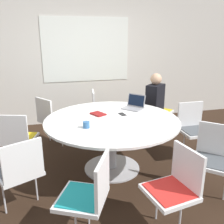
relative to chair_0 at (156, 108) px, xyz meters
The scene contains 17 objects.
ground_plane 1.70m from the chair_0, 136.22° to the right, with size 16.00×16.00×0.00m, color black.
wall_back 1.81m from the chair_0, 136.99° to the left, with size 8.00×0.07×2.70m.
conference_table 1.63m from the chair_0, 136.22° to the right, with size 1.84×1.84×0.76m.
chair_0 is the anchor object (origin of this frame).
chair_1 1.08m from the chair_0, 169.61° to the left, with size 0.47×0.49×0.86m.
chair_2 1.98m from the chair_0, behind, with size 0.60×0.60×0.86m.
chair_3 2.58m from the chair_0, 161.80° to the right, with size 0.54×0.53×0.86m.
chair_4 2.91m from the chair_0, 143.23° to the right, with size 0.58×0.57×0.86m.
chair_5 2.88m from the chair_0, 125.98° to the right, with size 0.57×0.58×0.86m.
chair_6 2.56m from the chair_0, 110.02° to the right, with size 0.49×0.51×0.86m.
chair_7 1.98m from the chair_0, 94.60° to the right, with size 0.61×0.61×0.86m.
chair_8 1.06m from the chair_0, 81.94° to the right, with size 0.44×0.42×0.86m.
person_0 0.32m from the chair_0, 119.59° to the right, with size 0.42×0.40×1.21m.
laptop 1.05m from the chair_0, 134.76° to the right, with size 0.38×0.39×0.21m.
spiral_notebook 1.61m from the chair_0, 146.09° to the right, with size 0.23×0.26×0.02m.
coffee_cup 2.09m from the chair_0, 138.81° to the right, with size 0.08×0.08×0.08m.
cell_phone 1.40m from the chair_0, 135.36° to the right, with size 0.09×0.15×0.01m.
Camera 1 is at (-0.80, -3.12, 1.87)m, focal length 40.00 mm.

